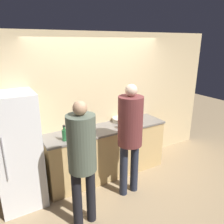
{
  "coord_description": "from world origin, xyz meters",
  "views": [
    {
      "loc": [
        -1.74,
        -2.88,
        2.43
      ],
      "look_at": [
        0.0,
        0.14,
        1.3
      ],
      "focal_mm": 35.0,
      "sensor_mm": 36.0,
      "label": 1
    }
  ],
  "objects": [
    {
      "name": "person_left",
      "position": [
        -0.84,
        -0.56,
        1.07
      ],
      "size": [
        0.36,
        0.36,
        1.77
      ],
      "color": "black",
      "rests_on": "ground_plane"
    },
    {
      "name": "counter",
      "position": [
        0.0,
        0.34,
        0.48
      ],
      "size": [
        2.28,
        0.62,
        0.95
      ],
      "color": "tan",
      "rests_on": "ground_plane"
    },
    {
      "name": "utensil_crock",
      "position": [
        -0.59,
        0.55,
        1.02
      ],
      "size": [
        0.1,
        0.1,
        0.24
      ],
      "color": "#ADA393",
      "rests_on": "counter"
    },
    {
      "name": "cup_red",
      "position": [
        0.2,
        0.19,
        1.0
      ],
      "size": [
        0.09,
        0.09,
        0.1
      ],
      "color": "#A33D33",
      "rests_on": "counter"
    },
    {
      "name": "person_center",
      "position": [
        0.06,
        -0.32,
        1.13
      ],
      "size": [
        0.38,
        0.38,
        1.85
      ],
      "color": "#232838",
      "rests_on": "ground_plane"
    },
    {
      "name": "bottle_dark",
      "position": [
        0.46,
        0.15,
        1.02
      ],
      "size": [
        0.07,
        0.07,
        0.17
      ],
      "color": "#333338",
      "rests_on": "counter"
    },
    {
      "name": "bottle_green",
      "position": [
        -0.82,
        0.19,
        1.05
      ],
      "size": [
        0.08,
        0.08,
        0.26
      ],
      "color": "#236033",
      "rests_on": "counter"
    },
    {
      "name": "ground_plane",
      "position": [
        0.0,
        0.0,
        0.0
      ],
      "size": [
        14.0,
        14.0,
        0.0
      ],
      "primitive_type": "plane",
      "color": "#9E8460"
    },
    {
      "name": "refrigerator",
      "position": [
        -1.51,
        0.31,
        0.88
      ],
      "size": [
        0.63,
        0.64,
        1.77
      ],
      "color": "white",
      "rests_on": "ground_plane"
    },
    {
      "name": "potted_plant",
      "position": [
        -0.36,
        0.41,
        1.08
      ],
      "size": [
        0.16,
        0.16,
        0.24
      ],
      "color": "#3D3D42",
      "rests_on": "counter"
    },
    {
      "name": "fruit_bowl",
      "position": [
        0.4,
        0.46,
        1.0
      ],
      "size": [
        0.36,
        0.36,
        0.12
      ],
      "color": "beige",
      "rests_on": "counter"
    },
    {
      "name": "wall_back",
      "position": [
        0.0,
        0.64,
        1.3
      ],
      "size": [
        5.2,
        0.06,
        2.6
      ],
      "color": "#D6BC8C",
      "rests_on": "ground_plane"
    }
  ]
}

